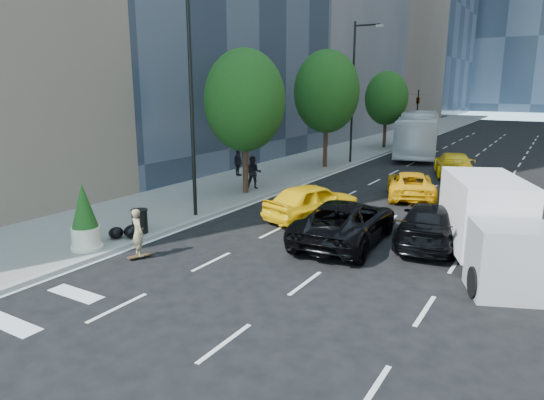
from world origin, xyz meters
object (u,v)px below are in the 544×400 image
Objects in this scene: black_sedan_mercedes at (431,224)px; box_truck at (489,224)px; black_sedan_lincoln at (346,222)px; city_bus at (418,134)px; trash_can at (140,222)px; planter_shrub at (85,218)px; skateboarder at (138,236)px.

box_truck is at bearing 139.28° from black_sedan_mercedes.
city_bus is (-3.98, 25.33, 0.99)m from black_sedan_lincoln.
trash_can is (-3.12, -28.73, -1.20)m from city_bus.
trash_can is at bearing 84.79° from planter_shrub.
trash_can is (-9.85, -4.86, -0.16)m from black_sedan_mercedes.
box_truck is at bearing -82.80° from city_bus.
trash_can is 0.38× the size of planter_shrub.
black_sedan_lincoln is 4.91m from box_truck.
city_bus is (1.30, 30.55, 0.98)m from skateboarder.
planter_shrub is at bearing 35.39° from skateboarder.
city_bus is 2.07× the size of box_truck.
city_bus is 31.23m from planter_shrub.
trash_can is (-7.10, -3.40, -0.21)m from black_sedan_lincoln.
box_truck is at bearing 16.03° from trash_can.
city_bus reaches higher than skateboarder.
skateboarder is 0.26× the size of box_truck.
black_sedan_lincoln is 3.11m from black_sedan_mercedes.
black_sedan_lincoln is 0.93× the size of box_truck.
box_truck reaches higher than trash_can.
city_bus is 28.93m from trash_can.
black_sedan_mercedes is 2.64m from box_truck.
city_bus reaches higher than planter_shrub.
planter_shrub is at bearing 28.74° from black_sedan_mercedes.
black_sedan_mercedes is at bearing 123.73° from box_truck.
city_bus is (-6.73, 23.87, 1.03)m from black_sedan_mercedes.
city_bus is 14.45× the size of trash_can.
planter_shrub reaches higher than skateboarder.
black_sedan_lincoln is 6.51× the size of trash_can.
trash_can is at bearing -108.27° from city_bus.
skateboarder is 7.43m from black_sedan_lincoln.
planter_shrub is (-0.21, -2.31, 0.67)m from trash_can.
box_truck is at bearing -131.07° from skateboarder.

